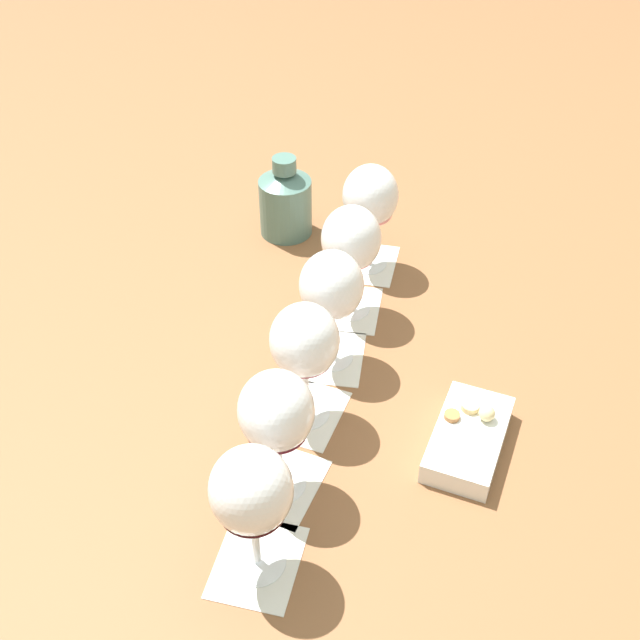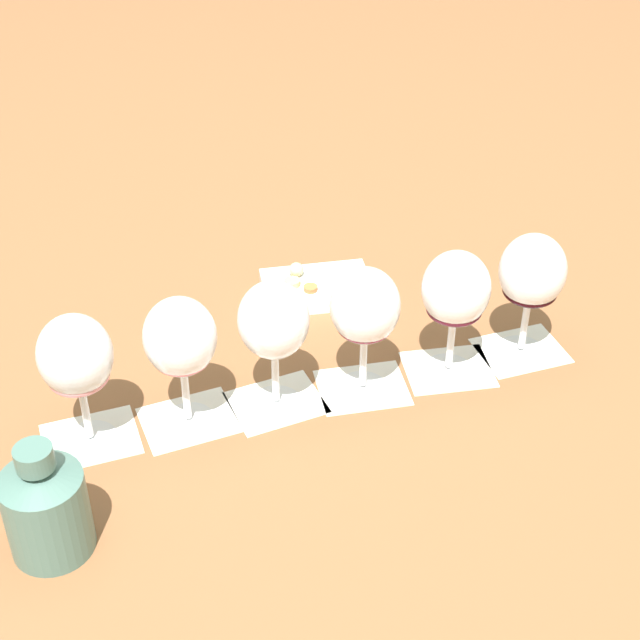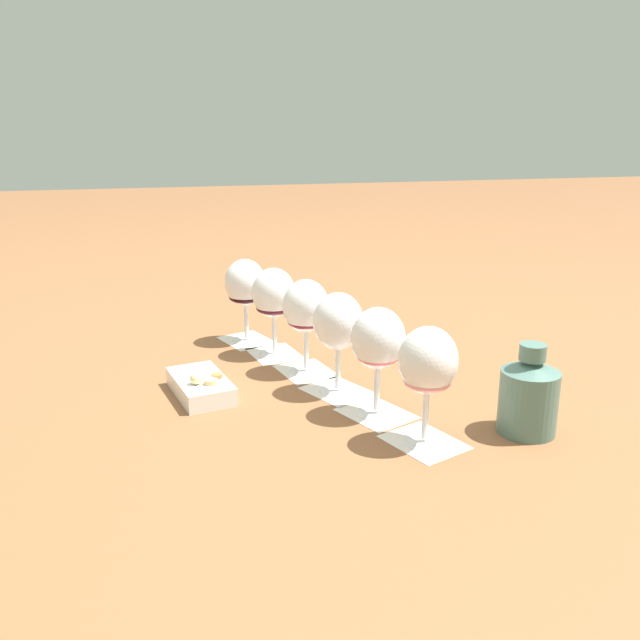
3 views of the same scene
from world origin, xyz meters
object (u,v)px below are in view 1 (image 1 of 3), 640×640
object	(u,v)px
ceramic_vase	(285,201)
snack_dish	(468,438)
wine_glass_2	(331,290)
wine_glass_5	(251,495)
wine_glass_4	(276,416)
wine_glass_1	(351,243)
wine_glass_0	(370,200)
wine_glass_3	(305,345)

from	to	relation	value
ceramic_vase	snack_dish	size ratio (longest dim) A/B	0.85
wine_glass_2	wine_glass_5	distance (m)	0.35
wine_glass_4	ceramic_vase	bearing A→B (deg)	-145.61
wine_glass_5	ceramic_vase	xyz separation A→B (m)	(-0.57, -0.36, -0.06)
ceramic_vase	wine_glass_2	bearing A→B (deg)	46.36
wine_glass_1	snack_dish	size ratio (longest dim) A/B	1.06
wine_glass_0	wine_glass_5	distance (m)	0.59
wine_glass_0	wine_glass_2	xyz separation A→B (m)	(0.23, 0.07, -0.00)
wine_glass_3	wine_glass_5	world-z (taller)	same
wine_glass_0	ceramic_vase	size ratio (longest dim) A/B	1.25
wine_glass_1	wine_glass_4	world-z (taller)	same
wine_glass_5	snack_dish	bearing A→B (deg)	156.52
ceramic_vase	snack_dish	distance (m)	0.56
wine_glass_0	wine_glass_1	size ratio (longest dim) A/B	1.00
wine_glass_0	wine_glass_5	world-z (taller)	same
wine_glass_4	ceramic_vase	world-z (taller)	wine_glass_4
wine_glass_3	wine_glass_1	bearing A→B (deg)	-162.93
wine_glass_2	ceramic_vase	xyz separation A→B (m)	(-0.23, -0.24, -0.06)
wine_glass_4	snack_dish	world-z (taller)	wine_glass_4
ceramic_vase	snack_dish	bearing A→B (deg)	60.21
wine_glass_2	wine_glass_5	world-z (taller)	same
wine_glass_2	snack_dish	world-z (taller)	wine_glass_2
wine_glass_4	wine_glass_3	bearing A→B (deg)	-160.90
wine_glass_2	ceramic_vase	world-z (taller)	wine_glass_2
wine_glass_1	wine_glass_3	distance (m)	0.23
wine_glass_0	wine_glass_5	bearing A→B (deg)	18.61
wine_glass_1	wine_glass_0	bearing A→B (deg)	-162.56
wine_glass_2	wine_glass_4	distance (m)	0.24
wine_glass_1	ceramic_vase	distance (m)	0.25
wine_glass_0	snack_dish	xyz separation A→B (m)	(0.27, 0.32, -0.11)
wine_glass_2	snack_dish	bearing A→B (deg)	79.32
snack_dish	wine_glass_4	bearing A→B (deg)	-42.52
wine_glass_5	wine_glass_2	bearing A→B (deg)	-160.85
ceramic_vase	snack_dish	world-z (taller)	ceramic_vase
wine_glass_1	wine_glass_4	bearing A→B (deg)	17.78
wine_glass_0	wine_glass_2	bearing A→B (deg)	17.83
wine_glass_3	wine_glass_5	size ratio (longest dim) A/B	1.00
wine_glass_1	wine_glass_5	distance (m)	0.47
wine_glass_0	ceramic_vase	world-z (taller)	wine_glass_0
wine_glass_2	wine_glass_4	bearing A→B (deg)	17.56
wine_glass_5	wine_glass_0	bearing A→B (deg)	-161.39
wine_glass_0	wine_glass_4	size ratio (longest dim) A/B	1.00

